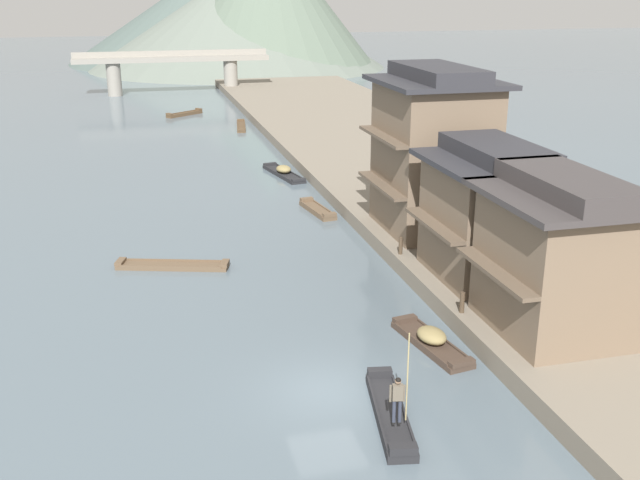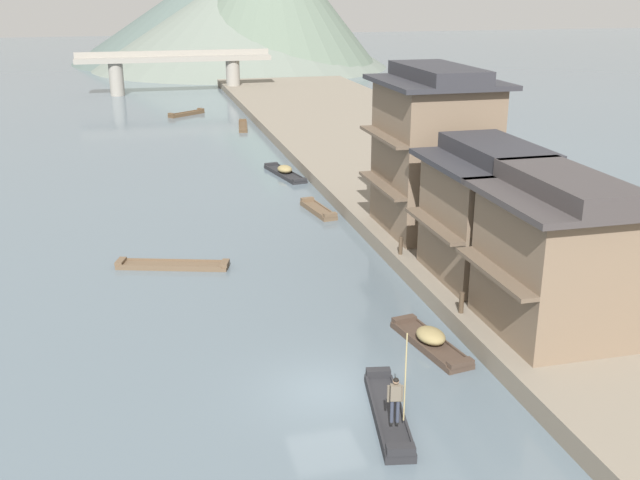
{
  "view_description": "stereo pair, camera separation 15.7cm",
  "coord_description": "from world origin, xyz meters",
  "px_view_note": "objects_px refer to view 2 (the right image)",
  "views": [
    {
      "loc": [
        -5.91,
        -22.02,
        13.44
      ],
      "look_at": [
        2.72,
        11.54,
        1.51
      ],
      "focal_mm": 41.63,
      "sensor_mm": 36.0,
      "label": 1
    },
    {
      "loc": [
        -5.76,
        -22.06,
        13.44
      ],
      "look_at": [
        2.72,
        11.54,
        1.51
      ],
      "focal_mm": 41.63,
      "sensor_mm": 36.0,
      "label": 2
    }
  ],
  "objects_px": {
    "boat_midriver_upstream": "(186,114)",
    "boat_midriver_drifting": "(431,341)",
    "stone_bridge": "(175,66)",
    "boat_foreground_poled": "(388,414)",
    "boat_moored_far": "(318,210)",
    "boat_moored_third": "(285,172)",
    "house_waterfront_nearest": "(560,256)",
    "house_waterfront_second": "(492,212)",
    "mooring_post_dock_near": "(461,303)",
    "boatman_person": "(396,395)",
    "boat_moored_second": "(173,265)",
    "mooring_post_dock_mid": "(401,246)",
    "boat_moored_nearest": "(243,126)",
    "house_waterfront_tall": "(434,151)"
  },
  "relations": [
    {
      "from": "boat_midriver_upstream",
      "to": "boat_midriver_drifting",
      "type": "bearing_deg",
      "value": -85.1
    },
    {
      "from": "boat_midriver_drifting",
      "to": "stone_bridge",
      "type": "bearing_deg",
      "value": 93.67
    },
    {
      "from": "boat_foreground_poled",
      "to": "boat_moored_far",
      "type": "height_order",
      "value": "boat_foreground_poled"
    },
    {
      "from": "boat_moored_third",
      "to": "house_waterfront_nearest",
      "type": "bearing_deg",
      "value": -81.4
    },
    {
      "from": "house_waterfront_second",
      "to": "stone_bridge",
      "type": "relative_size",
      "value": 0.25
    },
    {
      "from": "boat_midriver_drifting",
      "to": "boat_midriver_upstream",
      "type": "relative_size",
      "value": 1.11
    },
    {
      "from": "boat_midriver_upstream",
      "to": "mooring_post_dock_near",
      "type": "relative_size",
      "value": 4.71
    },
    {
      "from": "boat_moored_third",
      "to": "boat_midriver_drifting",
      "type": "distance_m",
      "value": 28.6
    },
    {
      "from": "boatman_person",
      "to": "mooring_post_dock_near",
      "type": "relative_size",
      "value": 3.46
    },
    {
      "from": "boat_moored_second",
      "to": "mooring_post_dock_mid",
      "type": "xyz_separation_m",
      "value": [
        11.0,
        -3.02,
        1.12
      ]
    },
    {
      "from": "boat_moored_second",
      "to": "house_waterfront_second",
      "type": "bearing_deg",
      "value": -25.27
    },
    {
      "from": "boat_moored_nearest",
      "to": "house_waterfront_tall",
      "type": "distance_m",
      "value": 37.75
    },
    {
      "from": "boat_foreground_poled",
      "to": "mooring_post_dock_mid",
      "type": "distance_m",
      "value": 13.68
    },
    {
      "from": "mooring_post_dock_mid",
      "to": "boat_foreground_poled",
      "type": "bearing_deg",
      "value": -111.57
    },
    {
      "from": "boat_midriver_upstream",
      "to": "boat_moored_nearest",
      "type": "bearing_deg",
      "value": -61.02
    },
    {
      "from": "boat_moored_second",
      "to": "stone_bridge",
      "type": "xyz_separation_m",
      "value": [
        4.43,
        64.07,
        3.43
      ]
    },
    {
      "from": "boat_moored_far",
      "to": "mooring_post_dock_mid",
      "type": "bearing_deg",
      "value": -81.45
    },
    {
      "from": "boat_moored_nearest",
      "to": "house_waterfront_nearest",
      "type": "xyz_separation_m",
      "value": [
        4.6,
        -50.06,
        3.69
      ]
    },
    {
      "from": "boat_moored_nearest",
      "to": "mooring_post_dock_mid",
      "type": "height_order",
      "value": "mooring_post_dock_mid"
    },
    {
      "from": "boat_midriver_upstream",
      "to": "mooring_post_dock_near",
      "type": "bearing_deg",
      "value": -83.28
    },
    {
      "from": "boat_foreground_poled",
      "to": "house_waterfront_tall",
      "type": "height_order",
      "value": "house_waterfront_tall"
    },
    {
      "from": "boat_foreground_poled",
      "to": "mooring_post_dock_near",
      "type": "xyz_separation_m",
      "value": [
        5.02,
        5.52,
        1.06
      ]
    },
    {
      "from": "boat_moored_third",
      "to": "boat_midriver_drifting",
      "type": "relative_size",
      "value": 1.29
    },
    {
      "from": "boat_foreground_poled",
      "to": "stone_bridge",
      "type": "distance_m",
      "value": 79.86
    },
    {
      "from": "boatman_person",
      "to": "boat_moored_nearest",
      "type": "xyz_separation_m",
      "value": [
        3.4,
        54.45,
        -1.45
      ]
    },
    {
      "from": "boat_midriver_upstream",
      "to": "house_waterfront_nearest",
      "type": "height_order",
      "value": "house_waterfront_nearest"
    },
    {
      "from": "house_waterfront_nearest",
      "to": "boat_moored_far",
      "type": "bearing_deg",
      "value": 102.42
    },
    {
      "from": "house_waterfront_tall",
      "to": "boat_midriver_drifting",
      "type": "bearing_deg",
      "value": -111.92
    },
    {
      "from": "boat_midriver_upstream",
      "to": "mooring_post_dock_near",
      "type": "distance_m",
      "value": 57.05
    },
    {
      "from": "boat_moored_far",
      "to": "stone_bridge",
      "type": "distance_m",
      "value": 56.91
    },
    {
      "from": "boat_foreground_poled",
      "to": "stone_bridge",
      "type": "relative_size",
      "value": 0.2
    },
    {
      "from": "boat_midriver_upstream",
      "to": "boat_foreground_poled",
      "type": "bearing_deg",
      "value": -88.47
    },
    {
      "from": "boat_moored_second",
      "to": "boat_moored_far",
      "type": "bearing_deg",
      "value": 38.46
    },
    {
      "from": "boat_moored_nearest",
      "to": "boat_moored_third",
      "type": "xyz_separation_m",
      "value": [
        0.1,
        -20.31,
        0.13
      ]
    },
    {
      "from": "house_waterfront_tall",
      "to": "stone_bridge",
      "type": "xyz_separation_m",
      "value": [
        -9.58,
        63.54,
        -1.56
      ]
    },
    {
      "from": "boatman_person",
      "to": "boat_moored_third",
      "type": "height_order",
      "value": "boatman_person"
    },
    {
      "from": "boat_foreground_poled",
      "to": "house_waterfront_second",
      "type": "bearing_deg",
      "value": 48.86
    },
    {
      "from": "boatman_person",
      "to": "house_waterfront_tall",
      "type": "xyz_separation_m",
      "value": [
        8.21,
        17.34,
        3.54
      ]
    },
    {
      "from": "boat_midriver_upstream",
      "to": "boat_moored_second",
      "type": "bearing_deg",
      "value": -95.31
    },
    {
      "from": "mooring_post_dock_near",
      "to": "boatman_person",
      "type": "bearing_deg",
      "value": -128.12
    },
    {
      "from": "boat_moored_third",
      "to": "stone_bridge",
      "type": "distance_m",
      "value": 47.11
    },
    {
      "from": "mooring_post_dock_near",
      "to": "stone_bridge",
      "type": "xyz_separation_m",
      "value": [
        -6.56,
        74.26,
        2.3
      ]
    },
    {
      "from": "boat_midriver_drifting",
      "to": "boat_moored_far",
      "type": "bearing_deg",
      "value": 89.53
    },
    {
      "from": "boat_midriver_upstream",
      "to": "boat_moored_far",
      "type": "bearing_deg",
      "value": -82.55
    },
    {
      "from": "boatman_person",
      "to": "boat_moored_far",
      "type": "xyz_separation_m",
      "value": [
        3.61,
        24.29,
        -1.41
      ]
    },
    {
      "from": "mooring_post_dock_mid",
      "to": "house_waterfront_nearest",
      "type": "bearing_deg",
      "value": -73.38
    },
    {
      "from": "boat_moored_far",
      "to": "mooring_post_dock_mid",
      "type": "distance_m",
      "value": 10.67
    },
    {
      "from": "boat_moored_far",
      "to": "house_waterfront_second",
      "type": "relative_size",
      "value": 0.67
    },
    {
      "from": "boat_moored_nearest",
      "to": "boat_midriver_upstream",
      "type": "relative_size",
      "value": 1.42
    },
    {
      "from": "boat_moored_nearest",
      "to": "house_waterfront_second",
      "type": "relative_size",
      "value": 0.95
    }
  ]
}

